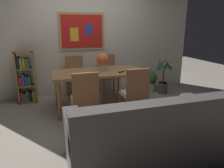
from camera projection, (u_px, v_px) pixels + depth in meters
name	position (u px, v px, depth m)	size (l,w,h in m)	color
ground_plane	(105.00, 120.00, 3.52)	(12.00, 12.00, 0.00)	gray
wall_back_with_painting	(85.00, 37.00, 4.67)	(5.20, 0.14, 2.60)	silver
dining_table	(99.00, 76.00, 3.89)	(1.70, 0.86, 0.72)	#9E7042
dining_chair_near_right	(135.00, 90.00, 3.34)	(0.40, 0.41, 0.91)	#9E7042
dining_chair_near_left	(85.00, 96.00, 3.07)	(0.40, 0.41, 0.91)	#9E7042
dining_chair_far_right	(108.00, 72.00, 4.70)	(0.40, 0.41, 0.91)	#9E7042
dining_chair_far_left	(75.00, 73.00, 4.53)	(0.40, 0.41, 0.91)	#9E7042
leather_couch	(147.00, 138.00, 2.36)	(1.80, 0.84, 0.84)	#514C4C
bookshelf	(26.00, 79.00, 4.23)	(0.36, 0.28, 1.07)	#9E7042
potted_ivy	(150.00, 81.00, 5.05)	(0.32, 0.32, 0.49)	#B2ADA3
potted_palm	(163.00, 78.00, 4.82)	(0.37, 0.39, 0.86)	#4C4742
flower_vase	(103.00, 60.00, 3.86)	(0.23, 0.23, 0.33)	beige
tv_remote	(121.00, 71.00, 3.79)	(0.14, 0.14, 0.02)	black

